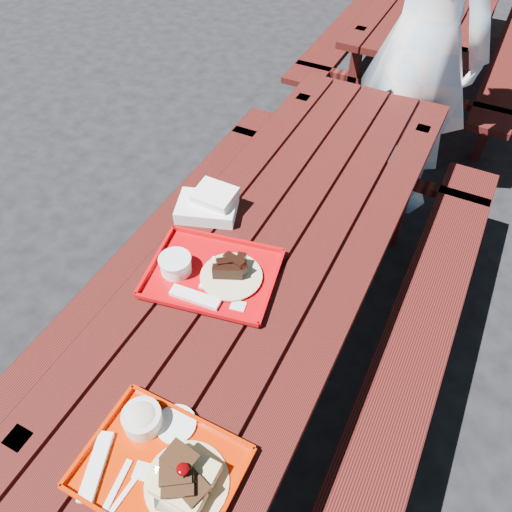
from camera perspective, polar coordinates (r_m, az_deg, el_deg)
name	(u,v)px	position (r m, az deg, el deg)	size (l,w,h in m)	color
ground	(270,351)	(2.40, 1.64, -10.79)	(60.00, 60.00, 0.00)	black
picnic_table_near	(273,275)	(1.95, 1.99, -2.20)	(1.41, 2.40, 0.75)	#4A140E
picnic_table_far	(439,11)	(4.25, 20.21, 24.77)	(1.41, 2.40, 0.75)	#4A140E
near_tray	(163,459)	(1.38, -10.55, -21.82)	(0.40, 0.34, 0.13)	red
far_tray	(210,273)	(1.68, -5.31, -1.94)	(0.48, 0.41, 0.07)	#C1050B
white_cloth	(209,204)	(1.90, -5.36, 5.90)	(0.26, 0.23, 0.09)	white
person	(423,40)	(2.79, 18.58, 22.33)	(0.69, 0.45, 1.90)	#BCE1FB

